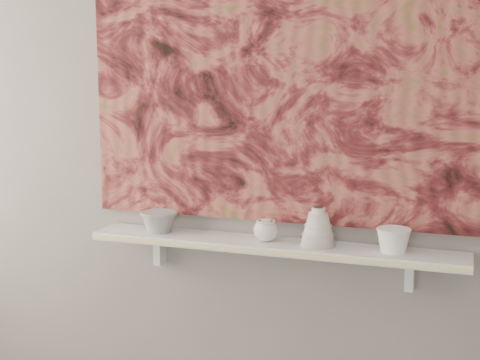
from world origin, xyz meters
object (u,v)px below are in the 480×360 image
at_px(painting, 280,73).
at_px(bowl_white, 393,240).
at_px(shelf, 272,246).
at_px(bowl_grey, 159,221).
at_px(cup_cream, 266,230).
at_px(bell_vessel, 318,227).

xyz_separation_m(painting, bowl_white, (0.44, -0.08, -0.57)).
relative_size(shelf, bowl_white, 11.77).
bearing_deg(painting, bowl_white, -10.46).
distance_m(bowl_grey, bowl_white, 0.90).
bearing_deg(bowl_grey, shelf, 0.00).
xyz_separation_m(cup_cream, bell_vessel, (0.20, 0.00, 0.03)).
bearing_deg(cup_cream, shelf, 0.00).
xyz_separation_m(painting, bell_vessel, (0.17, -0.08, -0.54)).
distance_m(cup_cream, bowl_white, 0.46).
bearing_deg(shelf, cup_cream, 180.00).
xyz_separation_m(cup_cream, bowl_white, (0.46, 0.00, 0.00)).
bearing_deg(shelf, bowl_white, 0.00).
relative_size(shelf, bell_vessel, 9.96).
relative_size(painting, cup_cream, 16.63).
bearing_deg(bowl_white, bowl_grey, 180.00).
xyz_separation_m(bowl_grey, bowl_white, (0.90, 0.00, 0.00)).
relative_size(shelf, bowl_grey, 9.62).
bearing_deg(bowl_grey, painting, 9.94).
bearing_deg(painting, bell_vessel, -25.23).
relative_size(bowl_grey, cup_cream, 1.61).
bearing_deg(shelf, bowl_grey, 180.00).
bearing_deg(bowl_grey, cup_cream, 0.00).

